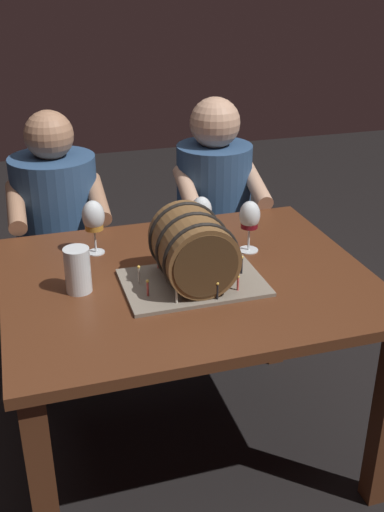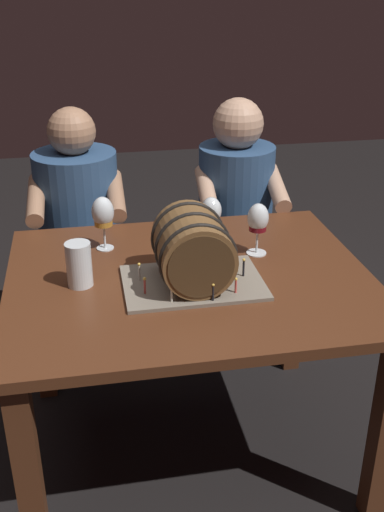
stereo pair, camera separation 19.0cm
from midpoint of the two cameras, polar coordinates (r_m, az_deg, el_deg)
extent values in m
plane|color=black|center=(2.42, 2.15, -17.30)|extent=(8.00, 8.00, 0.00)
cube|color=#562D19|center=(2.00, 2.48, -2.34)|extent=(1.19, 0.96, 0.03)
cube|color=#562D19|center=(1.85, -12.01, -19.94)|extent=(0.07, 0.07, 0.69)
cube|color=#562D19|center=(2.07, 20.16, -15.28)|extent=(0.07, 0.07, 0.69)
cube|color=#562D19|center=(2.51, -11.90, -6.21)|extent=(0.07, 0.07, 0.69)
cube|color=#562D19|center=(2.68, 11.54, -4.00)|extent=(0.07, 0.07, 0.69)
cube|color=gray|center=(1.94, 2.80, -2.57)|extent=(0.44, 0.30, 0.01)
cylinder|color=brown|center=(1.88, 2.88, 0.63)|extent=(0.23, 0.26, 0.23)
cylinder|color=#46301B|center=(1.77, 3.85, -1.17)|extent=(0.20, 0.00, 0.20)
cylinder|color=#46301B|center=(2.00, 2.02, 2.21)|extent=(0.20, 0.00, 0.20)
torus|color=black|center=(1.81, 3.52, -0.55)|extent=(0.24, 0.01, 0.24)
torus|color=black|center=(1.88, 2.88, 0.63)|extent=(0.24, 0.01, 0.24)
torus|color=black|center=(1.96, 2.29, 1.71)|extent=(0.24, 0.01, 0.24)
cylinder|color=black|center=(1.97, 7.60, -1.26)|extent=(0.01, 0.01, 0.05)
sphere|color=#F9C64C|center=(1.96, 7.65, -0.42)|extent=(0.01, 0.01, 0.01)
cylinder|color=black|center=(2.03, 6.18, -0.51)|extent=(0.01, 0.01, 0.04)
sphere|color=#F9C64C|center=(2.01, 6.22, 0.19)|extent=(0.01, 0.01, 0.01)
cylinder|color=black|center=(2.04, 2.25, 0.00)|extent=(0.01, 0.01, 0.05)
sphere|color=#F9C64C|center=(2.03, 2.26, 0.78)|extent=(0.01, 0.01, 0.01)
cylinder|color=#D64C47|center=(2.01, -0.17, -0.37)|extent=(0.01, 0.01, 0.05)
sphere|color=#F9C64C|center=(2.00, -0.17, 0.46)|extent=(0.01, 0.01, 0.01)
cylinder|color=silver|center=(1.93, -2.16, -1.68)|extent=(0.01, 0.01, 0.05)
sphere|color=#F9C64C|center=(1.91, -2.17, -0.85)|extent=(0.01, 0.01, 0.01)
cylinder|color=#D64C47|center=(1.85, -1.52, -2.99)|extent=(0.01, 0.01, 0.04)
sphere|color=#F9C64C|center=(1.84, -1.53, -2.21)|extent=(0.01, 0.01, 0.01)
cylinder|color=silver|center=(1.81, 1.07, -3.65)|extent=(0.01, 0.01, 0.05)
sphere|color=#F9C64C|center=(1.79, 1.08, -2.75)|extent=(0.01, 0.01, 0.01)
cylinder|color=black|center=(1.82, 4.96, -3.59)|extent=(0.01, 0.01, 0.05)
sphere|color=#F9C64C|center=(1.81, 4.99, -2.78)|extent=(0.01, 0.01, 0.01)
cylinder|color=#D64C47|center=(1.87, 7.02, -2.94)|extent=(0.01, 0.01, 0.04)
sphere|color=#F9C64C|center=(1.86, 7.06, -2.23)|extent=(0.01, 0.01, 0.01)
cylinder|color=white|center=(2.19, -5.68, 0.70)|extent=(0.06, 0.06, 0.00)
cylinder|color=white|center=(2.17, -5.73, 1.73)|extent=(0.01, 0.01, 0.08)
ellipsoid|color=white|center=(2.14, -5.84, 4.08)|extent=(0.08, 0.08, 0.11)
cylinder|color=#C6842D|center=(2.15, -5.80, 3.29)|extent=(0.06, 0.06, 0.04)
cylinder|color=white|center=(2.17, 8.54, 0.23)|extent=(0.07, 0.07, 0.00)
cylinder|color=white|center=(2.15, 8.61, 1.26)|extent=(0.01, 0.01, 0.08)
ellipsoid|color=white|center=(2.11, 8.77, 3.51)|extent=(0.07, 0.07, 0.10)
cylinder|color=maroon|center=(2.12, 8.72, 2.77)|extent=(0.06, 0.06, 0.03)
cylinder|color=white|center=(2.22, 4.21, 1.12)|extent=(0.07, 0.07, 0.00)
cylinder|color=white|center=(2.20, 4.24, 2.09)|extent=(0.01, 0.01, 0.08)
ellipsoid|color=white|center=(2.17, 4.32, 4.22)|extent=(0.07, 0.07, 0.10)
cylinder|color=beige|center=(2.18, 4.29, 3.43)|extent=(0.06, 0.06, 0.02)
cylinder|color=white|center=(1.92, -7.76, -0.92)|extent=(0.08, 0.08, 0.14)
cylinder|color=#C6842D|center=(1.93, -7.72, -1.52)|extent=(0.07, 0.07, 0.10)
cylinder|color=white|center=(1.90, -7.82, -0.02)|extent=(0.07, 0.07, 0.01)
cube|color=#1B2D46|center=(2.86, -8.00, -4.35)|extent=(0.34, 0.32, 0.45)
cylinder|color=#2D4C75|center=(2.66, -8.62, 4.43)|extent=(0.36, 0.36, 0.49)
sphere|color=#A87A5B|center=(2.56, -9.11, 11.41)|extent=(0.20, 0.20, 0.20)
cylinder|color=#A87A5B|center=(2.51, -5.02, 5.64)|extent=(0.08, 0.31, 0.14)
cylinder|color=#A87A5B|center=(2.51, -12.31, 5.12)|extent=(0.08, 0.31, 0.14)
cube|color=#1B2D46|center=(2.96, 5.66, -3.12)|extent=(0.34, 0.32, 0.45)
cylinder|color=#2D4C75|center=(2.77, 6.07, 5.34)|extent=(0.36, 0.36, 0.48)
sphere|color=tan|center=(2.67, 6.42, 12.17)|extent=(0.22, 0.22, 0.22)
cylinder|color=tan|center=(2.65, 9.95, 6.30)|extent=(0.10, 0.31, 0.14)
cylinder|color=tan|center=(2.59, 3.46, 6.16)|extent=(0.10, 0.31, 0.14)
camera|label=1|loc=(0.09, -87.14, 1.38)|focal=42.77mm
camera|label=2|loc=(0.09, 92.86, -1.38)|focal=42.77mm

